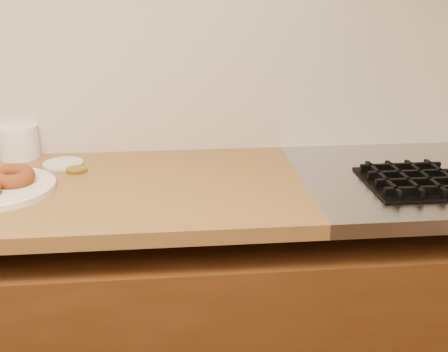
{
  "coord_description": "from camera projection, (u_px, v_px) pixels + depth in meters",
  "views": [
    {
      "loc": [
        0.15,
        0.32,
        1.44
      ],
      "look_at": [
        0.28,
        1.64,
        0.93
      ],
      "focal_mm": 42.0,
      "sensor_mm": 36.0,
      "label": 1
    }
  ],
  "objects": [
    {
      "name": "wall_back",
      "position": [
        122.0,
        8.0,
        1.58
      ],
      "size": [
        4.0,
        0.02,
        2.7
      ],
      "primitive_type": "cube",
      "color": "#B1A28B",
      "rests_on": "ground"
    },
    {
      "name": "base_cabinet",
      "position": [
        135.0,
        336.0,
        1.64
      ],
      "size": [
        3.6,
        0.6,
        0.77
      ],
      "primitive_type": "cube",
      "color": "#542F14",
      "rests_on": "floor"
    },
    {
      "name": "backsplash",
      "position": [
        125.0,
        59.0,
        1.62
      ],
      "size": [
        3.6,
        0.02,
        0.6
      ],
      "primitive_type": "cube",
      "color": "#B8B1A4",
      "rests_on": "wall_back"
    },
    {
      "name": "donut_plate",
      "position": [
        0.0,
        189.0,
        1.4
      ],
      "size": [
        0.29,
        0.29,
        0.02
      ],
      "primitive_type": "cylinder",
      "color": "silver",
      "rests_on": "butcher_block"
    },
    {
      "name": "ring_donut",
      "position": [
        13.0,
        176.0,
        1.41
      ],
      "size": [
        0.16,
        0.16,
        0.05
      ],
      "primitive_type": "torus",
      "rotation": [
        0.1,
        0.0,
        0.66
      ],
      "color": "brown",
      "rests_on": "donut_plate"
    },
    {
      "name": "plastic_tub",
      "position": [
        18.0,
        142.0,
        1.65
      ],
      "size": [
        0.13,
        0.13,
        0.1
      ],
      "primitive_type": "cylinder",
      "rotation": [
        0.0,
        0.0,
        0.06
      ],
      "color": "white",
      "rests_on": "butcher_block"
    },
    {
      "name": "tub_lid",
      "position": [
        63.0,
        164.0,
        1.6
      ],
      "size": [
        0.15,
        0.15,
        0.01
      ],
      "primitive_type": "cylinder",
      "rotation": [
        0.0,
        0.0,
        -0.35
      ],
      "color": "silver",
      "rests_on": "butcher_block"
    },
    {
      "name": "brass_jar_lid",
      "position": [
        77.0,
        170.0,
        1.54
      ],
      "size": [
        0.07,
        0.07,
        0.01
      ],
      "primitive_type": "cylinder",
      "rotation": [
        0.0,
        0.0,
        -0.08
      ],
      "color": "#A4842B",
      "rests_on": "butcher_block"
    }
  ]
}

